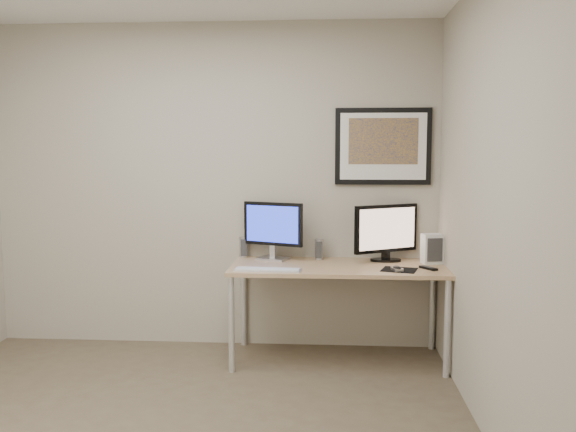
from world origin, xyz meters
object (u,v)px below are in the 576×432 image
monitor_large (273,228)px  desk (338,274)px  speaker_right (319,249)px  fan_unit (432,249)px  speaker_left (243,247)px  framed_art (383,146)px  keyboard (268,270)px  monitor_tv (386,231)px

monitor_large → desk: bearing=-0.2°
desk → speaker_right: 0.32m
desk → fan_unit: bearing=10.1°
speaker_left → speaker_right: (0.61, -0.06, -0.00)m
framed_art → keyboard: size_ratio=1.57×
monitor_large → speaker_right: size_ratio=2.95×
monitor_tv → fan_unit: bearing=-41.3°
framed_art → speaker_left: framed_art is taller
fan_unit → speaker_right: bearing=160.0°
monitor_large → keyboard: (0.00, -0.44, -0.24)m
keyboard → desk: bearing=29.5°
desk → framed_art: framed_art is taller
monitor_large → keyboard: bearing=-68.4°
monitor_large → speaker_right: 0.40m
desk → monitor_large: monitor_large is taller
monitor_large → speaker_left: bearing=178.1°
framed_art → monitor_large: bearing=-171.3°
monitor_large → keyboard: 0.51m
framed_art → speaker_right: bearing=-170.0°
monitor_large → keyboard: monitor_large is taller
desk → speaker_left: speaker_left is taller
framed_art → monitor_large: framed_art is taller
desk → fan_unit: (0.72, 0.13, 0.18)m
fan_unit → keyboard: bearing=-175.4°
desk → framed_art: size_ratio=2.13×
monitor_tv → speaker_right: monitor_tv is taller
framed_art → keyboard: 1.36m
speaker_right → fan_unit: size_ratio=0.71×
desk → keyboard: size_ratio=3.35×
framed_art → keyboard: bearing=-146.1°
monitor_tv → speaker_right: (-0.52, 0.05, -0.16)m
desk → monitor_large: 0.63m
monitor_large → monitor_tv: monitor_large is taller
desk → speaker_left: size_ratio=9.77×
monitor_large → monitor_tv: 0.88m
desk → monitor_tv: size_ratio=3.19×
monitor_tv → speaker_left: (-1.13, 0.12, -0.15)m
framed_art → speaker_right: size_ratio=4.64×
monitor_large → speaker_left: monitor_large is taller
keyboard → monitor_tv: bearing=30.1°
monitor_tv → keyboard: monitor_tv is taller
desk → speaker_left: 0.83m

